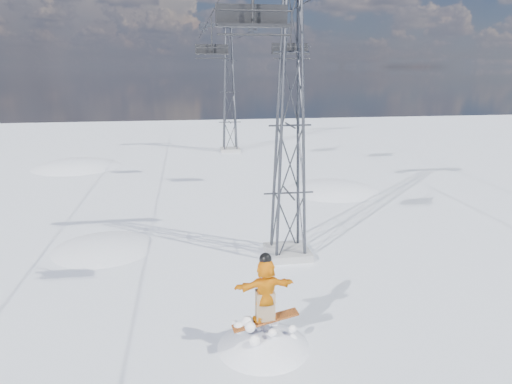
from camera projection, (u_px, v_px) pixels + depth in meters
ground at (325, 382)px, 11.55m from camera, size 120.00×120.00×0.00m
snow_terrain at (173, 310)px, 33.64m from camera, size 39.00×37.00×22.00m
lift_tower_near at (290, 126)px, 17.84m from camera, size 5.20×1.80×11.43m
lift_tower_far at (229, 92)px, 41.67m from camera, size 5.20×1.80×11.43m
haul_cables at (249, 13)px, 27.37m from camera, size 4.46×51.00×0.06m
lift_chair_near at (252, 18)px, 11.86m from camera, size 1.92×0.55×2.38m
lift_chair_mid at (290, 50)px, 26.71m from camera, size 2.18×0.63×2.71m
lift_chair_far at (212, 50)px, 29.13m from camera, size 2.13×0.61×2.64m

